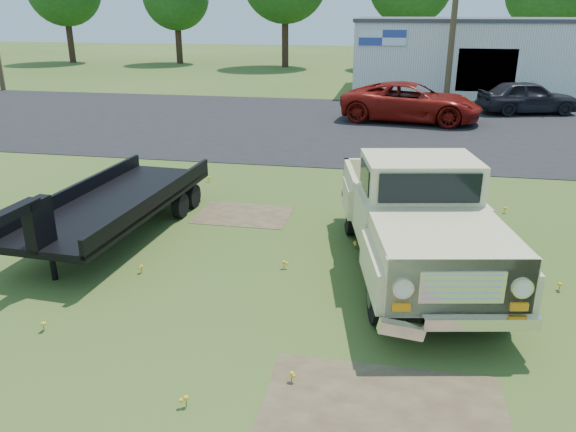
# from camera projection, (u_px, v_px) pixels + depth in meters

# --- Properties ---
(ground) EXTENTS (140.00, 140.00, 0.00)m
(ground) POSITION_uv_depth(u_px,v_px,m) (302.00, 289.00, 9.86)
(ground) COLOR #334D19
(ground) RESTS_ON ground
(asphalt_lot) EXTENTS (90.00, 14.00, 0.02)m
(asphalt_lot) POSITION_uv_depth(u_px,v_px,m) (360.00, 126.00, 23.68)
(asphalt_lot) COLOR black
(asphalt_lot) RESTS_ON ground
(dirt_patch_a) EXTENTS (3.00, 2.00, 0.01)m
(dirt_patch_a) POSITION_uv_depth(u_px,v_px,m) (383.00, 414.00, 6.83)
(dirt_patch_a) COLOR #4D3929
(dirt_patch_a) RESTS_ON ground
(dirt_patch_b) EXTENTS (2.20, 1.60, 0.01)m
(dirt_patch_b) POSITION_uv_depth(u_px,v_px,m) (244.00, 215.00, 13.44)
(dirt_patch_b) COLOR #4D3929
(dirt_patch_b) RESTS_ON ground
(commercial_building) EXTENTS (14.20, 8.20, 4.15)m
(commercial_building) POSITION_uv_depth(u_px,v_px,m) (478.00, 55.00, 32.95)
(commercial_building) COLOR silver
(commercial_building) RESTS_ON ground
(utility_pole_mid) EXTENTS (1.60, 0.30, 9.00)m
(utility_pole_mid) POSITION_uv_depth(u_px,v_px,m) (455.00, 10.00, 27.84)
(utility_pole_mid) COLOR #4A3922
(utility_pole_mid) RESTS_ON ground
(vintage_pickup_truck) EXTENTS (3.46, 6.38, 2.19)m
(vintage_pickup_truck) POSITION_uv_depth(u_px,v_px,m) (417.00, 216.00, 10.22)
(vintage_pickup_truck) COLOR tan
(vintage_pickup_truck) RESTS_ON ground
(flatbed_trailer) EXTENTS (2.36, 6.16, 1.65)m
(flatbed_trailer) POSITION_uv_depth(u_px,v_px,m) (116.00, 198.00, 12.03)
(flatbed_trailer) COLOR black
(flatbed_trailer) RESTS_ON ground
(red_pickup) EXTENTS (6.27, 3.52, 1.65)m
(red_pickup) POSITION_uv_depth(u_px,v_px,m) (411.00, 102.00, 24.28)
(red_pickup) COLOR maroon
(red_pickup) RESTS_ON ground
(dark_sedan) EXTENTS (4.79, 2.86, 1.53)m
(dark_sedan) POSITION_uv_depth(u_px,v_px,m) (527.00, 97.00, 26.13)
(dark_sedan) COLOR black
(dark_sedan) RESTS_ON ground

